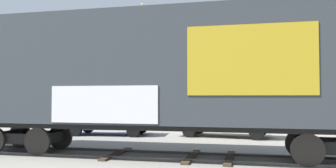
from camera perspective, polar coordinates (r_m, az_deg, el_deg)
ground_plane at (r=11.64m, az=-2.98°, el=-11.67°), size 260.00×260.00×0.00m
track at (r=11.21m, az=9.70°, el=-11.80°), size 60.00×2.50×0.08m
freight_car at (r=11.37m, az=-0.31°, el=2.09°), size 15.63×2.87×4.83m
flagpole at (r=23.69m, az=-5.04°, el=6.33°), size 1.61×0.38×8.27m
hillside at (r=79.26m, az=10.67°, el=0.06°), size 119.69×31.68×14.24m
parked_car_blue at (r=18.19m, az=-9.57°, el=-5.51°), size 4.43×2.12×1.73m
parked_car_tan at (r=17.32m, az=9.19°, el=-5.64°), size 4.85×2.42×1.70m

